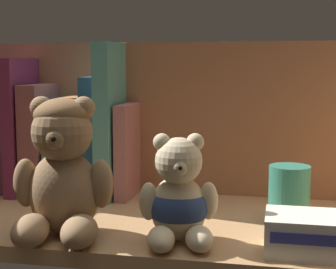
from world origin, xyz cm
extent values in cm
cube|color=tan|center=(0.00, 0.00, 1.00)|extent=(70.50, 30.33, 2.00)
cube|color=#955F40|center=(0.00, 15.76, 13.44)|extent=(72.90, 1.20, 26.89)
cube|color=navy|center=(-29.73, 12.22, 10.27)|extent=(2.57, 13.20, 16.59)
cube|color=#5F374A|center=(-27.18, 12.22, 12.75)|extent=(2.16, 10.11, 21.50)
cube|color=#712549|center=(-24.69, 12.22, 13.10)|extent=(1.95, 14.67, 22.20)
cube|color=#8B4C4C|center=(-21.66, 12.22, 11.02)|extent=(3.33, 13.40, 18.04)
cube|color=#5DCCBF|center=(-18.58, 12.22, 9.55)|extent=(2.06, 11.73, 15.10)
cube|color=#AE6338|center=(-15.49, 12.22, 10.05)|extent=(3.47, 9.87, 16.15)
cube|color=navy|center=(-12.32, 12.22, 11.66)|extent=(2.21, 11.16, 19.32)
cube|color=teal|center=(-9.50, 12.22, 14.34)|extent=(2.59, 13.49, 24.69)
cube|color=#AB6767|center=(-6.81, 12.22, 9.51)|extent=(1.94, 11.65, 15.02)
ellipsoid|color=#93704C|center=(-9.22, -9.05, 7.28)|extent=(8.98, 8.24, 10.57)
sphere|color=#93704C|center=(-9.14, -9.57, 15.06)|extent=(7.51, 7.51, 7.51)
sphere|color=#93704C|center=(-11.82, -9.46, 17.99)|extent=(2.82, 2.82, 2.82)
sphere|color=#93704C|center=(-6.62, -8.65, 17.99)|extent=(2.82, 2.82, 2.82)
sphere|color=#9B754E|center=(-8.73, -12.21, 14.60)|extent=(2.82, 2.82, 2.82)
sphere|color=black|center=(-8.58, -13.18, 14.68)|extent=(0.99, 0.99, 0.99)
ellipsoid|color=#93704C|center=(-11.33, -14.46, 3.88)|extent=(5.26, 7.61, 3.76)
ellipsoid|color=#93704C|center=(-5.58, -13.57, 3.88)|extent=(5.26, 7.61, 3.76)
ellipsoid|color=#93704C|center=(-13.84, -10.30, 8.60)|extent=(3.48, 3.48, 6.11)
ellipsoid|color=#93704C|center=(-4.44, -8.85, 8.60)|extent=(3.48, 3.48, 6.11)
ellipsoid|color=brown|center=(-9.22, -9.05, 17.12)|extent=(7.14, 7.14, 4.13)
ellipsoid|color=beige|center=(5.27, -8.73, 5.99)|extent=(6.79, 6.23, 7.99)
sphere|color=beige|center=(5.37, -9.11, 11.87)|extent=(5.68, 5.68, 5.68)
sphere|color=beige|center=(3.34, -9.21, 14.09)|extent=(2.13, 2.13, 2.13)
sphere|color=beige|center=(7.20, -8.24, 14.09)|extent=(2.13, 2.13, 2.13)
sphere|color=beige|center=(5.86, -11.07, 11.53)|extent=(2.13, 2.13, 2.13)
sphere|color=black|center=(6.04, -11.79, 11.59)|extent=(0.75, 0.75, 0.75)
ellipsoid|color=beige|center=(4.06, -12.94, 3.42)|extent=(4.39, 5.94, 2.84)
ellipsoid|color=beige|center=(8.32, -11.87, 3.42)|extent=(4.39, 5.94, 2.84)
ellipsoid|color=beige|center=(1.88, -9.99, 6.99)|extent=(2.80, 2.80, 4.62)
ellipsoid|color=beige|center=(8.85, -8.24, 6.99)|extent=(2.80, 2.80, 4.62)
ellipsoid|color=navy|center=(5.27, -8.73, 6.19)|extent=(7.35, 6.79, 5.59)
cylinder|color=#2D7A66|center=(18.47, 1.26, 5.94)|extent=(5.49, 5.49, 7.88)
cube|color=silver|center=(19.85, -9.84, 4.19)|extent=(8.37, 7.51, 4.38)
cube|color=#33388C|center=(19.85, -13.67, 4.74)|extent=(7.11, 0.16, 1.23)
camera|label=1|loc=(17.09, -70.52, 23.23)|focal=57.20mm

